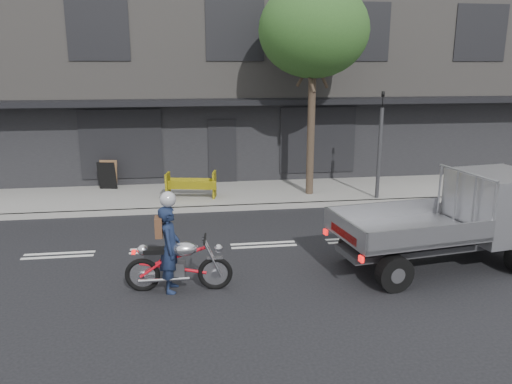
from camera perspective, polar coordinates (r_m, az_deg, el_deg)
The scene contains 11 objects.
ground at distance 12.26m, azimuth 0.86°, elevation -6.07°, with size 80.00×80.00×0.00m, color black.
sidewalk at distance 16.69m, azimuth -1.67°, elevation -0.25°, with size 32.00×3.20×0.15m, color gray.
kerb at distance 15.16m, azimuth -0.98°, elevation -1.75°, with size 32.00×0.20×0.15m, color gray.
building_main at distance 22.72m, azimuth -3.71°, elevation 13.62°, with size 26.00×10.00×8.00m, color slate.
street_tree at distance 16.09m, azimuth 6.60°, elevation 17.82°, with size 3.40×3.40×6.74m.
traffic_light_pole at distance 16.10m, azimuth 13.93°, elevation 4.54°, with size 0.12×0.12×3.50m.
motorcycle at distance 9.85m, azimuth -8.84°, elevation -8.05°, with size 2.09×0.61×1.07m.
rider at distance 9.75m, azimuth -9.80°, elevation -6.44°, with size 0.62×0.41×1.71m, color #16213C.
flatbed_ute at distance 11.96m, azimuth 24.32°, elevation -1.89°, with size 4.73×2.44×2.10m.
construction_barrier at distance 15.70m, azimuth -7.40°, elevation 0.65°, with size 1.57×0.63×0.88m, color yellow, non-canonical shape.
sandwich_board at distance 17.64m, azimuth -16.65°, elevation 1.79°, with size 0.60×0.40×0.95m, color black, non-canonical shape.
Camera 1 is at (-1.82, -11.35, 4.28)m, focal length 35.00 mm.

